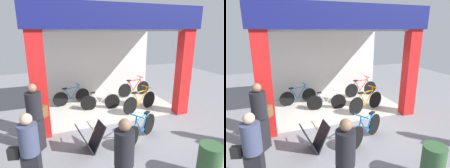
{
  "view_description": "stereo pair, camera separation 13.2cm",
  "coord_description": "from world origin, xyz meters",
  "views": [
    {
      "loc": [
        -2.25,
        -5.45,
        3.03
      ],
      "look_at": [
        0.0,
        0.77,
        1.15
      ],
      "focal_mm": 30.94,
      "sensor_mm": 36.0,
      "label": 1
    },
    {
      "loc": [
        -2.12,
        -5.5,
        3.03
      ],
      "look_at": [
        0.0,
        0.77,
        1.15
      ],
      "focal_mm": 30.94,
      "sensor_mm": 36.0,
      "label": 2
    }
  ],
  "objects": [
    {
      "name": "ground_plane",
      "position": [
        0.0,
        0.0,
        0.0
      ],
      "size": [
        18.54,
        18.54,
        0.0
      ],
      "primitive_type": "plane",
      "color": "gray",
      "rests_on": "ground"
    },
    {
      "name": "shop_facade",
      "position": [
        0.0,
        1.57,
        2.0
      ],
      "size": [
        5.47,
        3.39,
        3.75
      ],
      "color": "beige",
      "rests_on": "ground"
    },
    {
      "name": "bicycle_inside_0",
      "position": [
        1.09,
        0.65,
        0.37
      ],
      "size": [
        1.62,
        0.63,
        0.94
      ],
      "color": "black",
      "rests_on": "ground"
    },
    {
      "name": "bicycle_inside_1",
      "position": [
        -0.3,
        1.27,
        0.34
      ],
      "size": [
        1.52,
        0.42,
        0.84
      ],
      "color": "black",
      "rests_on": "ground"
    },
    {
      "name": "bicycle_inside_2",
      "position": [
        1.65,
        2.31,
        0.37
      ],
      "size": [
        1.66,
        0.46,
        0.92
      ],
      "color": "black",
      "rests_on": "ground"
    },
    {
      "name": "bicycle_inside_3",
      "position": [
        -1.26,
        2.21,
        0.34
      ],
      "size": [
        1.54,
        0.46,
        0.86
      ],
      "color": "black",
      "rests_on": "ground"
    },
    {
      "name": "bicycle_parked_0",
      "position": [
        0.16,
        -1.2,
        0.35
      ],
      "size": [
        1.37,
        0.89,
        0.88
      ],
      "color": "black",
      "rests_on": "ground"
    },
    {
      "name": "sandwich_board_sign",
      "position": [
        -1.28,
        -1.17,
        0.36
      ],
      "size": [
        0.73,
        0.57,
        0.72
      ],
      "color": "black",
      "rests_on": "ground"
    },
    {
      "name": "pedestrian_0",
      "position": [
        -1.14,
        -2.96,
        0.87
      ],
      "size": [
        0.44,
        0.44,
        1.69
      ],
      "color": "black",
      "rests_on": "ground"
    },
    {
      "name": "pedestrian_1",
      "position": [
        -2.55,
        -0.66,
        0.94
      ],
      "size": [
        0.58,
        0.64,
        1.79
      ],
      "color": "black",
      "rests_on": "ground"
    },
    {
      "name": "pedestrian_3",
      "position": [
        -2.63,
        -2.06,
        0.84
      ],
      "size": [
        0.6,
        0.42,
        1.63
      ],
      "color": "black",
      "rests_on": "ground"
    },
    {
      "name": "trash_bin",
      "position": [
        0.75,
        -2.99,
        0.41
      ],
      "size": [
        0.46,
        0.46,
        0.82
      ],
      "primitive_type": "cylinder",
      "color": "#335933",
      "rests_on": "ground"
    }
  ]
}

